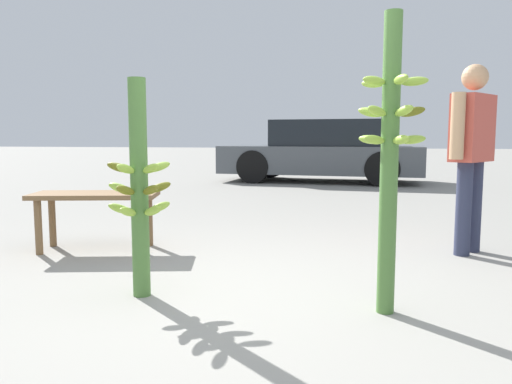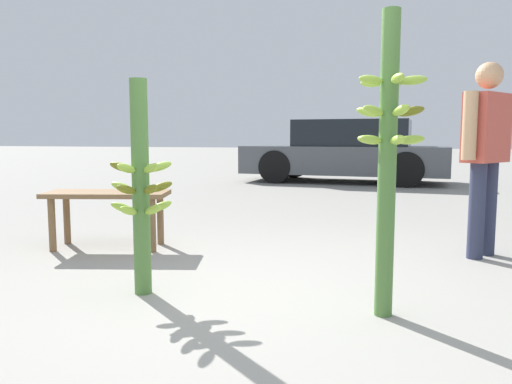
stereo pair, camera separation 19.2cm
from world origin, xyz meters
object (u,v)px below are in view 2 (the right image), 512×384
Objects in this scene: vendor_person at (486,144)px; market_bench at (107,201)px; banana_stalk_left at (141,188)px; banana_stalk_center at (387,154)px; parked_car at (347,152)px.

vendor_person is 3.22m from market_bench.
banana_stalk_center is at bearing 0.02° from banana_stalk_left.
banana_stalk_center reaches higher than banana_stalk_left.
market_bench is (-3.14, -0.52, -0.51)m from vendor_person.
vendor_person is (2.22, 1.61, 0.26)m from banana_stalk_left.
vendor_person is (0.75, 1.61, 0.03)m from banana_stalk_center.
market_bench is 0.26× the size of parked_car.
parked_car is (-1.68, 6.56, -0.27)m from vendor_person.
banana_stalk_center is (1.47, 0.00, 0.23)m from banana_stalk_left.
banana_stalk_left is 8.19m from parked_car.
banana_stalk_center is at bearing -38.40° from market_bench.
banana_stalk_left is at bearing -179.98° from banana_stalk_center.
banana_stalk_left is 2.75m from vendor_person.
banana_stalk_center reaches higher than market_bench.
vendor_person reaches higher than market_bench.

